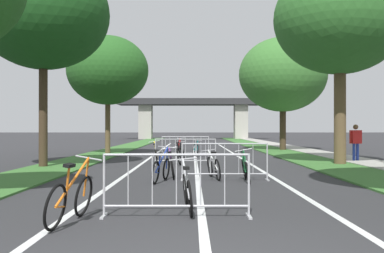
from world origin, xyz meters
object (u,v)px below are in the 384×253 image
object	(u,v)px
tree_right_oak_near	(341,19)
tree_right_cypress_far	(284,75)
bicycle_teal_7	(197,149)
pedestrian_waiting	(357,139)
crowd_barrier_third	(187,152)
bicycle_red_3	(181,149)
crowd_barrier_second	(226,162)
bicycle_orange_5	(72,198)
crowd_barrier_fourth	(187,147)
bicycle_green_2	(247,169)
tree_left_pine_near	(109,70)
bicycle_purple_1	(173,166)
bicycle_yellow_9	(157,155)
crowd_barrier_nearest	(177,185)
bicycle_blue_6	(162,169)
bicycle_silver_4	(188,191)
tree_left_oak_mid	(45,14)
bicycle_white_8	(215,167)
bicycle_black_0	(182,155)

from	to	relation	value
tree_right_oak_near	tree_right_cypress_far	distance (m)	11.69
bicycle_teal_7	pedestrian_waiting	distance (m)	8.11
crowd_barrier_third	bicycle_red_3	bearing A→B (deg)	93.71
crowd_barrier_second	bicycle_orange_5	xyz separation A→B (m)	(-2.79, -5.76, -0.14)
crowd_barrier_fourth	bicycle_red_3	size ratio (longest dim) A/B	1.50
tree_right_oak_near	bicycle_green_2	world-z (taller)	tree_right_oak_near
tree_left_pine_near	bicycle_purple_1	bearing A→B (deg)	-71.15
bicycle_teal_7	bicycle_yellow_9	size ratio (longest dim) A/B	1.04
crowd_barrier_nearest	bicycle_blue_6	bearing A→B (deg)	96.86
crowd_barrier_nearest	bicycle_yellow_9	world-z (taller)	crowd_barrier_nearest
tree_left_pine_near	bicycle_silver_4	world-z (taller)	tree_left_pine_near
tree_right_cypress_far	bicycle_silver_4	xyz separation A→B (m)	(-6.07, -21.73, -4.64)
crowd_barrier_third	bicycle_yellow_9	xyz separation A→B (m)	(-1.20, 0.48, -0.16)
tree_left_oak_mid	bicycle_blue_6	xyz separation A→B (m)	(4.72, -4.51, -5.39)
bicycle_green_2	bicycle_orange_5	world-z (taller)	bicycle_orange_5
crowd_barrier_third	bicycle_silver_4	size ratio (longest dim) A/B	1.44
crowd_barrier_nearest	pedestrian_waiting	distance (m)	13.99
bicycle_red_3	bicycle_blue_6	bearing A→B (deg)	-82.68
tree_left_pine_near	pedestrian_waiting	xyz separation A→B (m)	(11.84, -6.21, -3.76)
crowd_barrier_third	bicycle_orange_5	size ratio (longest dim) A/B	1.41
tree_left_pine_near	tree_right_oak_near	xyz separation A→B (m)	(10.72, -7.58, 1.09)
tree_left_pine_near	crowd_barrier_second	size ratio (longest dim) A/B	2.73
crowd_barrier_nearest	pedestrian_waiting	bearing A→B (deg)	58.50
bicycle_red_3	pedestrian_waiting	size ratio (longest dim) A/B	1.01
bicycle_purple_1	bicycle_white_8	bearing A→B (deg)	-11.99
bicycle_orange_5	pedestrian_waiting	xyz separation A→B (m)	(8.92, 12.44, 0.61)
tree_right_cypress_far	bicycle_teal_7	world-z (taller)	tree_right_cypress_far
bicycle_green_2	bicycle_white_8	size ratio (longest dim) A/B	0.98
bicycle_black_0	bicycle_silver_4	xyz separation A→B (m)	(0.37, -10.40, -0.03)
bicycle_green_2	bicycle_yellow_9	size ratio (longest dim) A/B	1.02
tree_right_cypress_far	bicycle_orange_5	distance (m)	24.49
bicycle_purple_1	bicycle_green_2	size ratio (longest dim) A/B	0.95
tree_right_cypress_far	bicycle_yellow_9	xyz separation A→B (m)	(-7.45, -11.25, -4.64)
bicycle_red_3	bicycle_teal_7	bearing A→B (deg)	1.85
bicycle_orange_5	bicycle_teal_7	xyz separation A→B (m)	(2.05, 16.71, -0.03)
tree_left_pine_near	bicycle_black_0	distance (m)	9.51
tree_left_pine_near	tree_right_oak_near	world-z (taller)	tree_right_oak_near
tree_right_cypress_far	pedestrian_waiting	xyz separation A→B (m)	(1.06, -10.30, -4.00)
tree_left_pine_near	bicycle_white_8	xyz separation A→B (m)	(5.42, -12.52, -4.41)
crowd_barrier_nearest	bicycle_black_0	size ratio (longest dim) A/B	1.41
tree_right_oak_near	bicycle_black_0	size ratio (longest dim) A/B	4.65
tree_right_cypress_far	bicycle_yellow_9	world-z (taller)	tree_right_cypress_far
tree_left_oak_mid	bicycle_green_2	world-z (taller)	tree_left_oak_mid
bicycle_orange_5	bicycle_white_8	size ratio (longest dim) A/B	1.03
tree_right_cypress_far	bicycle_red_3	distance (m)	10.02
crowd_barrier_third	bicycle_purple_1	bearing A→B (deg)	-94.02
bicycle_teal_7	bicycle_yellow_9	world-z (taller)	bicycle_yellow_9
bicycle_white_8	bicycle_yellow_9	bearing A→B (deg)	102.34
tree_left_pine_near	bicycle_black_0	size ratio (longest dim) A/B	3.86
crowd_barrier_third	bicycle_silver_4	world-z (taller)	crowd_barrier_third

